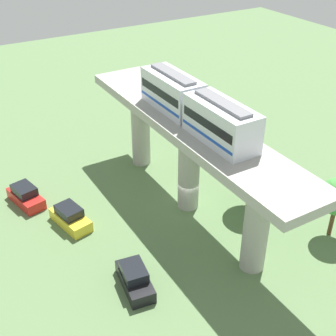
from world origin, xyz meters
TOP-DOWN VIEW (x-y plane):
  - ground_plane at (0.00, 0.00)m, footprint 120.00×120.00m
  - viaduct at (0.00, 0.00)m, footprint 5.20×28.00m
  - train at (0.00, -0.63)m, footprint 2.64×13.55m
  - parked_car_black at (-8.72, -6.38)m, footprint 2.41×4.42m
  - parked_car_yellow at (-10.24, 2.90)m, footprint 2.63×4.48m
  - parked_car_red at (-12.67, 8.03)m, footprint 2.67×4.49m
  - tree_near_viaduct at (4.78, -2.88)m, footprint 3.78×3.78m

SIDE VIEW (x-z plane):
  - ground_plane at x=0.00m, z-range 0.00..0.00m
  - parked_car_black at x=-8.72m, z-range -0.14..1.62m
  - parked_car_yellow at x=-10.24m, z-range -0.14..1.62m
  - parked_car_red at x=-12.67m, z-range -0.14..1.62m
  - tree_near_viaduct at x=4.78m, z-range 1.08..7.06m
  - viaduct at x=0.00m, z-range 2.10..10.77m
  - train at x=0.00m, z-range 8.58..11.82m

